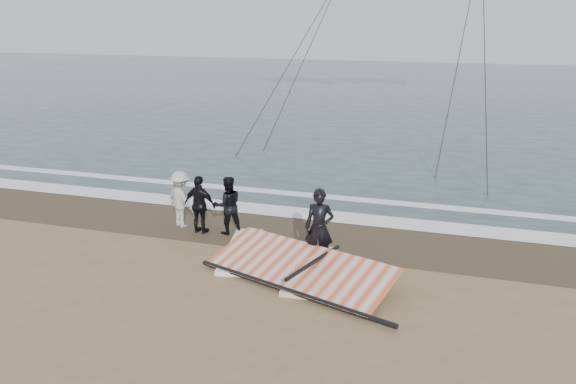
# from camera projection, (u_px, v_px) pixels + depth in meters

# --- Properties ---
(ground) EXTENTS (120.00, 120.00, 0.00)m
(ground) POSITION_uv_depth(u_px,v_px,m) (232.00, 316.00, 10.73)
(ground) COLOR #8C704C
(ground) RESTS_ON ground
(sea) EXTENTS (120.00, 54.00, 0.02)m
(sea) POSITION_uv_depth(u_px,v_px,m) (402.00, 92.00, 40.85)
(sea) COLOR #233838
(sea) RESTS_ON ground
(wet_sand) EXTENTS (120.00, 2.80, 0.01)m
(wet_sand) POSITION_uv_depth(u_px,v_px,m) (296.00, 232.00, 14.84)
(wet_sand) COLOR #4C3D2B
(wet_sand) RESTS_ON ground
(foam_near) EXTENTS (120.00, 0.90, 0.01)m
(foam_near) POSITION_uv_depth(u_px,v_px,m) (309.00, 214.00, 16.11)
(foam_near) COLOR white
(foam_near) RESTS_ON sea
(foam_far) EXTENTS (120.00, 0.45, 0.01)m
(foam_far) POSITION_uv_depth(u_px,v_px,m) (322.00, 196.00, 17.66)
(foam_far) COLOR white
(foam_far) RESTS_ON sea
(man_main) EXTENTS (0.68, 0.45, 1.82)m
(man_main) POSITION_uv_depth(u_px,v_px,m) (319.00, 228.00, 12.66)
(man_main) COLOR black
(man_main) RESTS_ON ground
(board_white) EXTENTS (0.86, 2.59, 0.10)m
(board_white) POSITION_uv_depth(u_px,v_px,m) (308.00, 270.00, 12.55)
(board_white) COLOR white
(board_white) RESTS_ON ground
(board_cream) EXTENTS (1.15, 2.68, 0.11)m
(board_cream) POSITION_uv_depth(u_px,v_px,m) (241.00, 251.00, 13.55)
(board_cream) COLOR white
(board_cream) RESTS_ON ground
(trio_cluster) EXTENTS (2.45, 1.03, 1.56)m
(trio_cluster) POSITION_uv_depth(u_px,v_px,m) (201.00, 203.00, 14.76)
(trio_cluster) COLOR black
(trio_cluster) RESTS_ON ground
(sail_rig) EXTENTS (4.55, 3.00, 0.52)m
(sail_rig) POSITION_uv_depth(u_px,v_px,m) (299.00, 268.00, 12.30)
(sail_rig) COLOR black
(sail_rig) RESTS_ON ground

